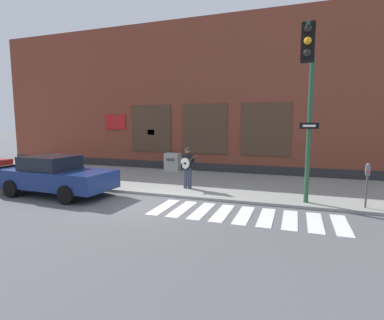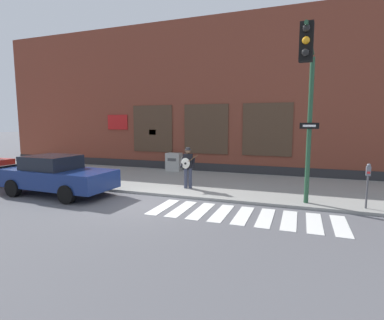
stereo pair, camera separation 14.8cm
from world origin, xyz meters
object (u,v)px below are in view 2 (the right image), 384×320
object	(u,v)px
busker	(188,165)
parking_meter	(368,179)
utility_box	(174,162)
traffic_light	(308,95)
red_car	(56,175)

from	to	relation	value
busker	parking_meter	size ratio (longest dim) A/B	1.18
busker	utility_box	size ratio (longest dim) A/B	1.69
traffic_light	parking_meter	world-z (taller)	traffic_light
busker	traffic_light	size ratio (longest dim) A/B	0.34
busker	traffic_light	bearing A→B (deg)	-24.35
red_car	busker	xyz separation A→B (m)	(4.59, 2.38, 0.30)
parking_meter	utility_box	world-z (taller)	parking_meter
red_car	parking_meter	world-z (taller)	parking_meter
red_car	utility_box	xyz separation A→B (m)	(2.20, 6.46, -0.16)
traffic_light	red_car	bearing A→B (deg)	-177.78
busker	traffic_light	world-z (taller)	traffic_light
red_car	utility_box	size ratio (longest dim) A/B	4.65
red_car	busker	size ratio (longest dim) A/B	2.76
busker	utility_box	world-z (taller)	busker
busker	utility_box	distance (m)	4.75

